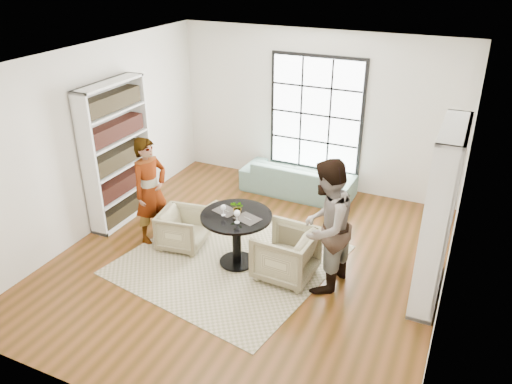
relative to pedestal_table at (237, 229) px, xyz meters
The scene contains 16 objects.
ground 0.63m from the pedestal_table, 51.84° to the left, with size 6.00×6.00×0.00m, color brown.
room_shell 0.97m from the pedestal_table, 79.74° to the left, with size 6.00×6.01×6.00m.
rug 0.61m from the pedestal_table, 167.90° to the left, with size 2.85×2.85×0.01m, color tan.
pedestal_table is the anchor object (origin of this frame).
sofa 2.63m from the pedestal_table, 89.92° to the left, with size 2.13×0.83×0.62m, color slate.
armchair_left 1.03m from the pedestal_table, behind, with size 0.67×0.69×0.62m, color #C2B38B.
armchair_right 0.81m from the pedestal_table, ahead, with size 0.79×0.81×0.74m, color tan.
person_left 1.56m from the pedestal_table, behind, with size 0.63×0.42×1.74m, color gray.
person_right 1.37m from the pedestal_table, ahead, with size 0.92×0.72×1.90m, color gray.
placemat_left 0.30m from the pedestal_table, 168.25° to the left, with size 0.34×0.26×0.01m, color black.
placemat_right 0.31m from the pedestal_table, 10.56° to the right, with size 0.34×0.26×0.01m, color black.
cutlery_left 0.31m from the pedestal_table, 168.25° to the left, with size 0.14×0.22×0.01m, color silver, non-canonical shape.
cutlery_right 0.31m from the pedestal_table, 10.56° to the right, with size 0.14×0.22×0.01m, color silver, non-canonical shape.
wine_glass_left 0.40m from the pedestal_table, 152.17° to the right, with size 0.08×0.08×0.17m.
wine_glass_right 0.43m from the pedestal_table, 60.26° to the right, with size 0.09×0.09×0.20m.
flower_centerpiece 0.34m from the pedestal_table, 53.95° to the left, with size 0.20×0.17×0.22m, color gray.
Camera 1 is at (2.74, -5.75, 4.30)m, focal length 35.00 mm.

